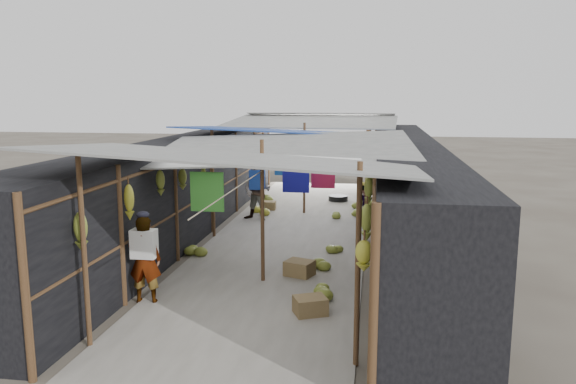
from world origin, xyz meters
The scene contains 14 objects.
ground centered at (0.00, 0.00, 0.00)m, with size 80.00×80.00×0.00m, color #6B6356.
aisle_slab centered at (0.00, 6.50, 0.01)m, with size 3.60×16.00×0.02m, color #9E998E.
stall_left centered at (-2.70, 6.50, 1.15)m, with size 1.40×15.00×2.30m, color black.
stall_right centered at (2.70, 6.50, 1.15)m, with size 1.40×15.00×2.30m, color black.
crate_near centered at (0.62, 3.39, 0.15)m, with size 0.50×0.40×0.30m, color olive.
crate_mid centered at (1.04, 1.55, 0.14)m, with size 0.48×0.39×0.29m, color olive.
crate_back centered at (-1.10, 9.31, 0.13)m, with size 0.41×0.34×0.26m, color olive.
black_basin centered at (0.85, 11.02, 0.09)m, with size 0.62×0.62×0.19m, color black.
vendor_elderly centered at (-1.69, 1.67, 0.73)m, with size 0.54×0.35×1.47m, color white.
shopper_blue centered at (-1.14, 7.93, 0.82)m, with size 0.80×0.62×1.65m, color #2034A1.
vendor_seated centered at (1.70, 8.70, 0.47)m, with size 0.61×0.35×0.94m, color #4E4A43.
market_canopy centered at (0.03, 6.83, 2.40)m, with size 5.62×15.20×2.77m.
hanging_bananas centered at (-0.01, 6.61, 1.65)m, with size 3.96×14.02×0.77m.
floor_bananas centered at (0.41, 7.59, 0.15)m, with size 3.94×8.70×0.34m.
Camera 1 is at (1.97, -6.66, 3.39)m, focal length 35.00 mm.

